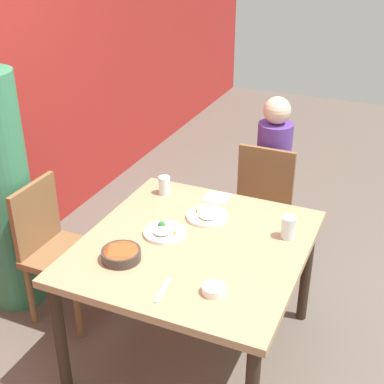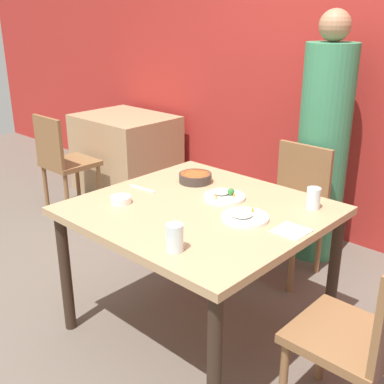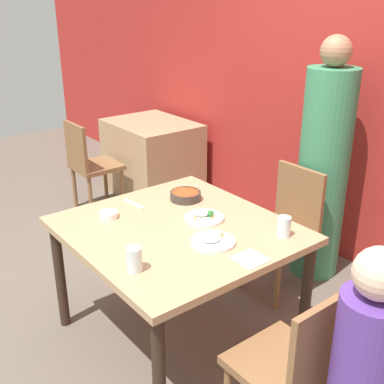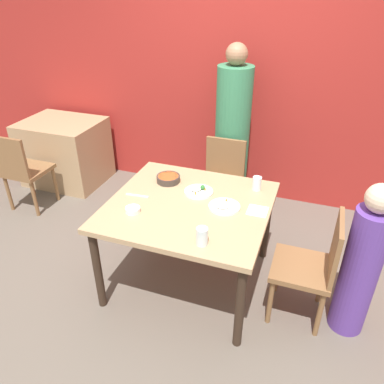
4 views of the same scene
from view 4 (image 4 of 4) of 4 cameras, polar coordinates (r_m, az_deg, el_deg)
name	(u,v)px [view 4 (image 4 of 4)]	position (r m, az deg, el deg)	size (l,w,h in m)	color
ground_plane	(189,278)	(3.17, -0.41, -12.92)	(10.00, 10.00, 0.00)	#60564C
wall_back	(243,70)	(3.93, 7.85, 17.89)	(10.00, 0.06, 2.70)	#A82823
dining_table	(189,213)	(2.77, -0.46, -3.17)	(1.16, 1.09, 0.72)	tan
chair_adult_spot	(221,181)	(3.59, 4.49, 1.72)	(0.40, 0.40, 0.85)	brown
chair_child_spot	(312,265)	(2.71, 17.87, -10.55)	(0.40, 0.40, 0.85)	brown
person_adult	(232,138)	(3.76, 6.11, 8.18)	(0.34, 0.34, 1.66)	#387F56
person_child	(361,266)	(2.69, 24.35, -10.29)	(0.24, 0.24, 1.14)	#5B3893
bowl_curry	(168,179)	(3.02, -3.63, 2.06)	(0.19, 0.19, 0.05)	#3D332D
plate_rice_adult	(198,191)	(2.86, 0.95, 0.16)	(0.22, 0.22, 0.06)	white
plate_rice_child	(224,206)	(2.69, 4.87, -2.16)	(0.23, 0.23, 0.05)	white
bowl_rice_small	(133,210)	(2.66, -9.01, -2.66)	(0.10, 0.10, 0.04)	white
glass_water_tall	(202,236)	(2.31, 1.53, -6.76)	(0.07, 0.07, 0.12)	silver
glass_water_short	(257,183)	(2.93, 9.85, 1.30)	(0.07, 0.07, 0.11)	silver
napkin_folded	(257,211)	(2.69, 9.95, -2.84)	(0.14, 0.14, 0.01)	white
fork_steel	(137,195)	(2.86, -8.36, -0.53)	(0.18, 0.03, 0.01)	silver
background_table	(65,152)	(4.67, -18.76, 5.84)	(0.88, 0.69, 0.74)	tan
chair_background	(23,169)	(4.17, -24.42, 3.21)	(0.40, 0.40, 0.85)	brown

